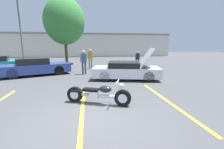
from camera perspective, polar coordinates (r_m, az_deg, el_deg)
name	(u,v)px	position (r m, az deg, el deg)	size (l,w,h in m)	color
ground_plane	(94,118)	(4.90, -6.91, -16.07)	(80.00, 80.00, 0.00)	#474749
parking_stripe_middle	(83,107)	(5.74, -11.14, -11.94)	(0.12, 4.99, 0.01)	yellow
parking_stripe_back	(168,101)	(6.53, 20.49, -9.53)	(0.12, 4.99, 0.01)	yellow
far_building	(88,44)	(30.40, -9.10, 11.28)	(32.00, 4.20, 4.40)	beige
light_pole	(21,27)	(21.59, -31.41, 15.10)	(1.21, 0.28, 7.81)	slate
tree_background	(64,21)	(18.82, -17.67, 18.77)	(4.56, 4.56, 7.50)	brown
motorcycle	(98,94)	(5.80, -5.39, -7.52)	(2.42, 1.14, 0.94)	black
show_car_hood_open	(127,70)	(9.93, 5.56, 1.56)	(4.60, 2.69, 2.04)	silver
parked_car_right_row	(36,67)	(12.58, -27.06, 2.62)	(5.09, 3.42, 1.29)	navy
spectator_near_motorcycle	(84,60)	(11.68, -10.72, 5.45)	(0.52, 0.24, 1.83)	#333338
spectator_by_show_car	(137,58)	(15.20, 9.68, 6.28)	(0.52, 0.22, 1.64)	#38476B
spectator_midground	(90,57)	(14.39, -8.26, 6.63)	(0.52, 0.24, 1.85)	gray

